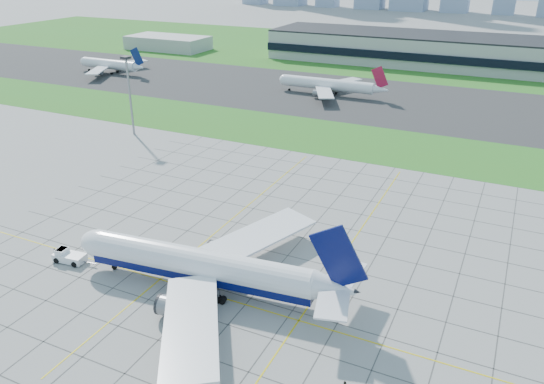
# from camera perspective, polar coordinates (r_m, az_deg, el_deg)

# --- Properties ---
(ground) EXTENTS (1400.00, 1400.00, 0.00)m
(ground) POSITION_cam_1_polar(r_m,az_deg,el_deg) (98.26, -6.50, -10.13)
(ground) COLOR gray
(ground) RESTS_ON ground
(grass_median) EXTENTS (700.00, 35.00, 0.04)m
(grass_median) POSITION_cam_1_polar(r_m,az_deg,el_deg) (173.09, 9.30, 5.39)
(grass_median) COLOR #317120
(grass_median) RESTS_ON ground
(asphalt_taxiway) EXTENTS (700.00, 75.00, 0.04)m
(asphalt_taxiway) POSITION_cam_1_polar(r_m,az_deg,el_deg) (224.37, 13.47, 9.43)
(asphalt_taxiway) COLOR #383838
(asphalt_taxiway) RESTS_ON ground
(grass_far) EXTENTS (700.00, 145.00, 0.04)m
(grass_far) POSITION_cam_1_polar(r_m,az_deg,el_deg) (330.55, 17.94, 13.60)
(grass_far) COLOR #317120
(grass_far) RESTS_ON ground
(apron_markings) EXTENTS (120.00, 130.00, 0.03)m
(apron_markings) POSITION_cam_1_polar(r_m,az_deg,el_deg) (106.03, -3.15, -7.16)
(apron_markings) COLOR #474744
(apron_markings) RESTS_ON ground
(terminal) EXTENTS (260.00, 43.00, 15.80)m
(terminal) POSITION_cam_1_polar(r_m,az_deg,el_deg) (301.49, 25.03, 13.12)
(terminal) COLOR #B7B7B2
(terminal) RESTS_ON ground
(service_block) EXTENTS (50.00, 25.00, 8.00)m
(service_block) POSITION_cam_1_polar(r_m,az_deg,el_deg) (348.80, -11.11, 15.48)
(service_block) COLOR #B7B7B2
(service_block) RESTS_ON ground
(light_mast) EXTENTS (2.50, 2.50, 25.60)m
(light_mast) POSITION_cam_1_polar(r_m,az_deg,el_deg) (179.72, -15.14, 10.95)
(light_mast) COLOR gray
(light_mast) RESTS_ON ground
(airliner) EXTENTS (54.76, 55.23, 17.25)m
(airliner) POSITION_cam_1_polar(r_m,az_deg,el_deg) (95.55, -7.45, -7.90)
(airliner) COLOR white
(airliner) RESTS_ON ground
(pushback_tug) EXTENTS (9.31, 3.79, 2.56)m
(pushback_tug) POSITION_cam_1_polar(r_m,az_deg,el_deg) (111.87, -21.07, -6.46)
(pushback_tug) COLOR white
(pushback_tug) RESTS_ON ground
(crew_near) EXTENTS (0.74, 0.81, 1.86)m
(crew_near) POSITION_cam_1_polar(r_m,az_deg,el_deg) (114.53, -22.29, -6.04)
(crew_near) COLOR black
(crew_near) RESTS_ON ground
(distant_jet_0) EXTENTS (37.23, 42.66, 14.08)m
(distant_jet_0) POSITION_cam_1_polar(r_m,az_deg,el_deg) (283.22, -16.99, 13.00)
(distant_jet_0) COLOR white
(distant_jet_0) RESTS_ON ground
(distant_jet_1) EXTENTS (45.66, 42.66, 14.08)m
(distant_jet_1) POSITION_cam_1_polar(r_m,az_deg,el_deg) (229.58, 6.13, 11.43)
(distant_jet_1) COLOR white
(distant_jet_1) RESTS_ON ground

